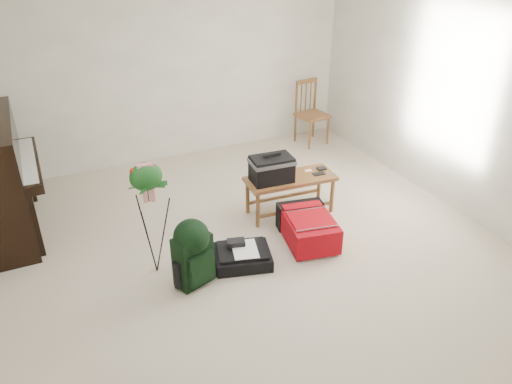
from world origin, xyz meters
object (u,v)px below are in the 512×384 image
black_duffel (242,256)px  flower_stand (151,220)px  bench (278,172)px  red_suitcase (306,225)px  dining_chair (311,113)px  green_backpack (193,250)px

black_duffel → flower_stand: 0.96m
bench → black_duffel: bearing=-133.5°
red_suitcase → flower_stand: bearing=-173.4°
bench → dining_chair: (1.41, 1.69, -0.09)m
green_backpack → black_duffel: bearing=-10.0°
dining_chair → green_backpack: bearing=-145.1°
red_suitcase → black_duffel: red_suitcase is taller
bench → green_backpack: 1.45m
dining_chair → red_suitcase: bearing=-129.1°
dining_chair → flower_stand: 3.61m
black_duffel → green_backpack: green_backpack is taller
black_duffel → flower_stand: size_ratio=0.53×
dining_chair → flower_stand: (-2.92, -2.11, 0.12)m
bench → black_duffel: 1.07m
red_suitcase → black_duffel: bearing=-160.9°
bench → flower_stand: (-1.51, -0.43, 0.03)m
bench → dining_chair: dining_chair is taller
black_duffel → green_backpack: (-0.52, -0.09, 0.28)m
bench → dining_chair: bearing=54.1°
flower_stand → bench: bearing=21.1°
red_suitcase → flower_stand: 1.62m
bench → flower_stand: flower_stand is taller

